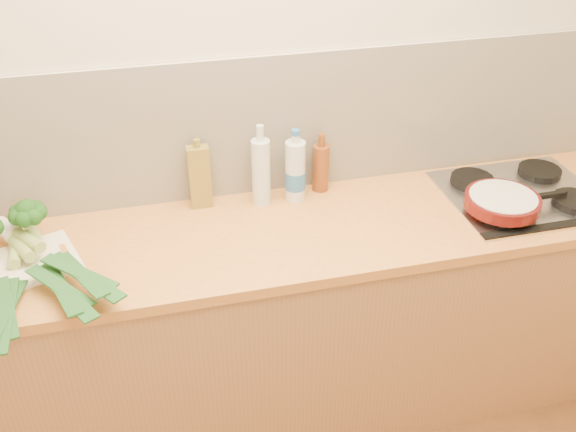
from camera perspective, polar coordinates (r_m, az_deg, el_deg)
The scene contains 13 objects.
room_shell at distance 2.40m, azimuth -3.75°, elevation 7.76°, with size 3.50×3.50×3.50m.
counter at distance 2.56m, azimuth -1.95°, elevation -9.73°, with size 3.20×0.62×0.90m.
gas_hob at distance 2.63m, azimuth 20.11°, elevation 1.89°, with size 0.58×0.50×0.04m.
chopping_board at distance 2.29m, azimuth -22.63°, elevation -4.08°, with size 0.35×0.26×0.01m, color white.
broccoli_right at distance 2.29m, azimuth -22.12°, elevation 0.10°, with size 0.12×0.13×0.18m.
leek_front at distance 2.25m, azimuth -23.20°, elevation -3.92°, with size 0.10×0.69×0.04m.
leek_mid at distance 2.22m, azimuth -21.75°, elevation -3.62°, with size 0.35×0.58×0.04m.
leek_back at distance 2.22m, azimuth -20.95°, elevation -2.76°, with size 0.43×0.55×0.04m.
skillet at distance 2.46m, azimuth 18.57°, elevation 1.25°, with size 0.40×0.27×0.05m.
oil_tin at distance 2.39m, azimuth -7.86°, elevation 3.51°, with size 0.08×0.05×0.28m.
glass_bottle at distance 2.38m, azimuth -2.41°, elevation 4.03°, with size 0.07×0.07×0.32m.
amber_bottle at distance 2.49m, azimuth 2.93°, elevation 4.39°, with size 0.06×0.06×0.24m.
water_bottle at distance 2.41m, azimuth 0.65°, elevation 3.86°, with size 0.08×0.08×0.27m.
Camera 1 is at (-0.37, -0.65, 2.19)m, focal length 40.00 mm.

